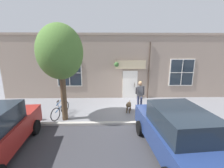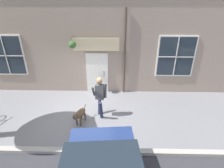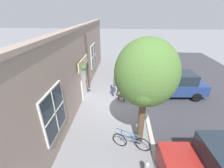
% 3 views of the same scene
% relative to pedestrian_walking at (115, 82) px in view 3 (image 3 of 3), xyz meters
% --- Properties ---
extents(ground_plane, '(90.00, 90.00, 0.00)m').
position_rel_pedestrian_walking_xyz_m(ground_plane, '(-0.01, -0.78, -1.07)').
color(ground_plane, gray).
extents(curb_and_road, '(10.10, 28.00, 0.12)m').
position_rel_pedestrian_walking_xyz_m(curb_and_road, '(5.83, -0.78, -1.05)').
color(curb_and_road, '#B2ADA3').
rests_on(curb_and_road, ground_plane).
extents(storefront_facade, '(0.95, 18.00, 4.77)m').
position_rel_pedestrian_walking_xyz_m(storefront_facade, '(-2.35, -0.77, 1.32)').
color(storefront_facade, gray).
rests_on(storefront_facade, ground_plane).
extents(pedestrian_walking, '(0.74, 0.60, 1.76)m').
position_rel_pedestrian_walking_xyz_m(pedestrian_walking, '(0.00, 0.00, 0.00)').
color(pedestrian_walking, '#282D47').
rests_on(pedestrian_walking, ground_plane).
extents(dog_on_leash, '(1.04, 0.45, 0.68)m').
position_rel_pedestrian_walking_xyz_m(dog_on_leash, '(0.53, -0.76, -0.62)').
color(dog_on_leash, brown).
rests_on(dog_on_leash, ground_plane).
extents(street_tree_by_curb, '(2.42, 2.18, 4.84)m').
position_rel_pedestrian_walking_xyz_m(street_tree_by_curb, '(1.36, -4.28, 2.36)').
color(street_tree_by_curb, brown).
rests_on(street_tree_by_curb, ground_plane).
extents(leaning_bicycle, '(1.69, 0.51, 1.01)m').
position_rel_pedestrian_walking_xyz_m(leaning_bicycle, '(0.96, -4.59, -0.69)').
color(leaning_bicycle, black).
rests_on(leaning_bicycle, ground_plane).
extents(parked_car_mid_block, '(4.43, 2.20, 1.75)m').
position_rel_pedestrian_walking_xyz_m(parked_car_mid_block, '(4.23, 0.41, -0.19)').
color(parked_car_mid_block, navy).
rests_on(parked_car_mid_block, ground_plane).
extents(parked_car_far_end, '(4.43, 2.20, 1.75)m').
position_rel_pedestrian_walking_xyz_m(parked_car_far_end, '(4.10, 6.69, -0.19)').
color(parked_car_far_end, beige).
rests_on(parked_car_far_end, ground_plane).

